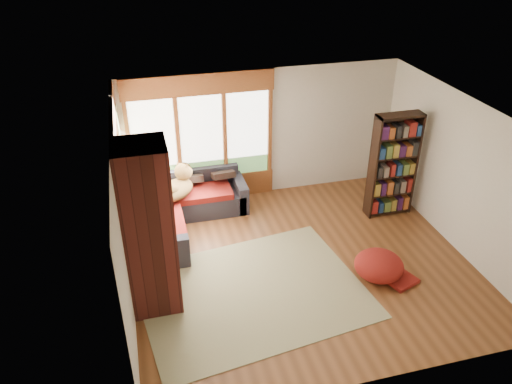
{
  "coord_description": "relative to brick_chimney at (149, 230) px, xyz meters",
  "views": [
    {
      "loc": [
        -2.4,
        -6.25,
        5.19
      ],
      "look_at": [
        -0.54,
        0.89,
        0.95
      ],
      "focal_mm": 35.0,
      "sensor_mm": 36.0,
      "label": 1
    }
  ],
  "objects": [
    {
      "name": "sectional_sofa",
      "position": [
        0.45,
        2.05,
        -1.0
      ],
      "size": [
        2.2,
        2.2,
        0.8
      ],
      "rotation": [
        0.0,
        0.0,
        -0.07
      ],
      "color": "#25252C",
      "rests_on": "ground"
    },
    {
      "name": "pouf",
      "position": [
        3.49,
        -0.29,
        -1.08
      ],
      "size": [
        0.92,
        0.92,
        0.43
      ],
      "primitive_type": "ellipsoid",
      "rotation": [
        0.0,
        0.0,
        -0.19
      ],
      "color": "maroon",
      "rests_on": "area_rug"
    },
    {
      "name": "dog_brindle",
      "position": [
        0.03,
        1.62,
        -0.53
      ],
      "size": [
        0.6,
        0.9,
        0.47
      ],
      "rotation": [
        0.0,
        0.0,
        1.48
      ],
      "color": "#311F16",
      "rests_on": "sectional_sofa"
    },
    {
      "name": "dog_tan",
      "position": [
        0.61,
        2.25,
        -0.52
      ],
      "size": [
        0.96,
        0.99,
        0.49
      ],
      "rotation": [
        0.0,
        0.0,
        0.86
      ],
      "color": "brown",
      "rests_on": "sectional_sofa"
    },
    {
      "name": "roller_blind",
      "position": [
        -0.29,
        2.38,
        0.45
      ],
      "size": [
        0.03,
        0.72,
        0.9
      ],
      "primitive_type": "cube",
      "color": "#6A7E4D",
      "rests_on": "wall_left"
    },
    {
      "name": "area_rug",
      "position": [
        1.43,
        -0.16,
        -1.29
      ],
      "size": [
        3.66,
        2.98,
        0.01
      ],
      "primitive_type": "cube",
      "rotation": [
        0.0,
        0.0,
        0.13
      ],
      "color": "beige",
      "rests_on": "ground"
    },
    {
      "name": "throw_pillows",
      "position": [
        0.48,
        2.2,
        -0.54
      ],
      "size": [
        1.98,
        1.68,
        0.45
      ],
      "color": "black",
      "rests_on": "sectional_sofa"
    },
    {
      "name": "windows_back",
      "position": [
        1.2,
        2.82,
        0.05
      ],
      "size": [
        2.82,
        0.1,
        1.9
      ],
      "color": "brown",
      "rests_on": "wall_back"
    },
    {
      "name": "brick_chimney",
      "position": [
        0.0,
        0.0,
        0.0
      ],
      "size": [
        0.7,
        0.7,
        2.6
      ],
      "primitive_type": "cube",
      "color": "#471914",
      "rests_on": "ground"
    },
    {
      "name": "windows_left",
      "position": [
        -0.32,
        1.55,
        0.05
      ],
      "size": [
        0.1,
        2.62,
        1.9
      ],
      "color": "brown",
      "rests_on": "wall_left"
    },
    {
      "name": "ceiling",
      "position": [
        2.4,
        0.35,
        1.3
      ],
      "size": [
        5.5,
        5.5,
        0.0
      ],
      "primitive_type": "plane",
      "color": "white"
    },
    {
      "name": "bookshelf",
      "position": [
        4.54,
        1.45,
        -0.29
      ],
      "size": [
        0.87,
        0.29,
        2.02
      ],
      "color": "black",
      "rests_on": "ground"
    },
    {
      "name": "wall_right",
      "position": [
        5.15,
        0.35,
        0.0
      ],
      "size": [
        0.04,
        5.0,
        2.6
      ],
      "primitive_type": "cube",
      "color": "silver",
      "rests_on": "ground"
    },
    {
      "name": "wall_back",
      "position": [
        2.4,
        2.85,
        0.0
      ],
      "size": [
        5.5,
        0.04,
        2.6
      ],
      "primitive_type": "cube",
      "color": "silver",
      "rests_on": "ground"
    },
    {
      "name": "wall_front",
      "position": [
        2.4,
        -2.15,
        0.0
      ],
      "size": [
        5.5,
        0.04,
        2.6
      ],
      "primitive_type": "cube",
      "color": "silver",
      "rests_on": "ground"
    },
    {
      "name": "floor",
      "position": [
        2.4,
        0.35,
        -1.3
      ],
      "size": [
        5.5,
        5.5,
        0.0
      ],
      "primitive_type": "plane",
      "color": "brown",
      "rests_on": "ground"
    },
    {
      "name": "wall_left",
      "position": [
        -0.35,
        0.35,
        0.0
      ],
      "size": [
        0.04,
        5.0,
        2.6
      ],
      "primitive_type": "cube",
      "color": "silver",
      "rests_on": "ground"
    }
  ]
}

